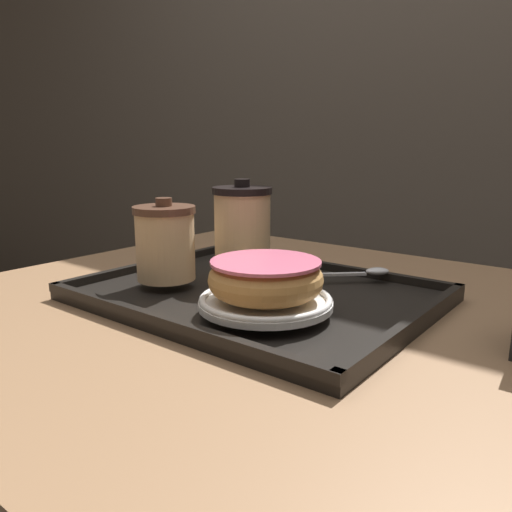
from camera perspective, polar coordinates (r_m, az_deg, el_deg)
wall_behind at (r=1.70m, az=26.29°, el=19.89°), size 8.00×0.05×2.40m
cafe_table at (r=0.76m, az=2.09°, el=-17.89°), size 0.96×0.84×0.73m
serving_tray at (r=0.71m, az=0.00°, el=-4.50°), size 0.46×0.36×0.02m
coffee_cup_front at (r=0.73m, az=-10.33°, el=1.54°), size 0.09×0.09×0.12m
coffee_cup_rear at (r=0.76m, az=-1.56°, el=3.08°), size 0.09×0.09×0.14m
plate_with_chocolate_donut at (r=0.60m, az=1.09°, el=-5.19°), size 0.16×0.16×0.01m
donut_chocolate_glazed at (r=0.59m, az=1.11°, el=-2.52°), size 0.14×0.14×0.04m
spoon at (r=0.76m, az=11.84°, el=-1.83°), size 0.13×0.12×0.01m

